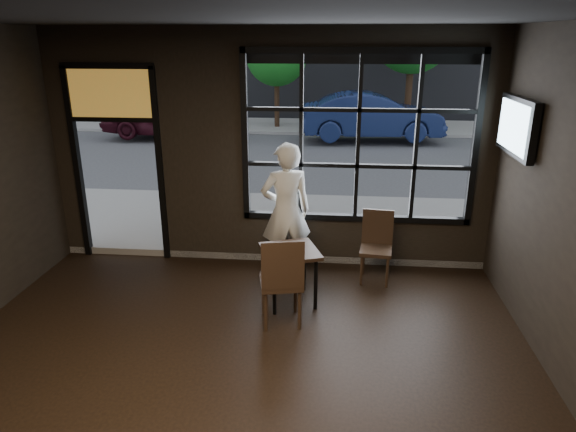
# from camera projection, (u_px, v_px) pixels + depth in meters

# --- Properties ---
(ceiling) EXTENTS (6.00, 7.00, 0.02)m
(ceiling) POSITION_uv_depth(u_px,v_px,m) (186.00, 10.00, 3.06)
(ceiling) COLOR black
(ceiling) RESTS_ON ground
(window_frame) EXTENTS (3.06, 0.12, 2.28)m
(window_frame) POSITION_uv_depth(u_px,v_px,m) (358.00, 138.00, 6.70)
(window_frame) COLOR black
(window_frame) RESTS_ON ground
(stained_transom) EXTENTS (1.20, 0.06, 0.70)m
(stained_transom) POSITION_uv_depth(u_px,v_px,m) (110.00, 93.00, 6.82)
(stained_transom) COLOR orange
(stained_transom) RESTS_ON ground
(street_asphalt) EXTENTS (60.00, 41.00, 0.04)m
(street_asphalt) POSITION_uv_depth(u_px,v_px,m) (320.00, 99.00, 26.67)
(street_asphalt) COLOR #545456
(street_asphalt) RESTS_ON ground
(cafe_table) EXTENTS (0.82, 0.82, 0.69)m
(cafe_table) POSITION_uv_depth(u_px,v_px,m) (290.00, 276.00, 6.15)
(cafe_table) COLOR black
(cafe_table) RESTS_ON floor
(chair_near) EXTENTS (0.54, 0.54, 1.06)m
(chair_near) POSITION_uv_depth(u_px,v_px,m) (281.00, 279.00, 5.67)
(chair_near) COLOR black
(chair_near) RESTS_ON floor
(chair_window) EXTENTS (0.45, 0.45, 0.93)m
(chair_window) POSITION_uv_depth(u_px,v_px,m) (376.00, 248.00, 6.65)
(chair_window) COLOR black
(chair_window) RESTS_ON floor
(man) EXTENTS (0.76, 0.62, 1.82)m
(man) POSITION_uv_depth(u_px,v_px,m) (286.00, 211.00, 6.68)
(man) COLOR silver
(man) RESTS_ON floor
(hotdog) EXTENTS (0.21, 0.12, 0.06)m
(hotdog) POSITION_uv_depth(u_px,v_px,m) (294.00, 245.00, 6.11)
(hotdog) COLOR tan
(hotdog) RESTS_ON cafe_table
(cup) EXTENTS (0.15, 0.15, 0.10)m
(cup) POSITION_uv_depth(u_px,v_px,m) (272.00, 248.00, 5.97)
(cup) COLOR silver
(cup) RESTS_ON cafe_table
(tv) EXTENTS (0.12, 1.10, 0.64)m
(tv) POSITION_uv_depth(u_px,v_px,m) (517.00, 126.00, 5.74)
(tv) COLOR black
(tv) RESTS_ON wall_right
(navy_car) EXTENTS (4.33, 1.78, 1.40)m
(navy_car) POSITION_uv_depth(u_px,v_px,m) (371.00, 116.00, 15.46)
(navy_car) COLOR #142049
(navy_car) RESTS_ON street_asphalt
(maroon_car) EXTENTS (4.04, 1.66, 1.37)m
(maroon_car) POSITION_uv_depth(u_px,v_px,m) (169.00, 114.00, 15.91)
(maroon_car) COLOR black
(maroon_car) RESTS_ON street_asphalt
(tree_left) EXTENTS (2.06, 2.06, 3.51)m
(tree_left) POSITION_uv_depth(u_px,v_px,m) (277.00, 55.00, 17.09)
(tree_left) COLOR #332114
(tree_left) RESTS_ON street_asphalt
(tree_right) EXTENTS (2.67, 2.67, 4.56)m
(tree_right) POSITION_uv_depth(u_px,v_px,m) (413.00, 32.00, 16.41)
(tree_right) COLOR #332114
(tree_right) RESTS_ON street_asphalt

